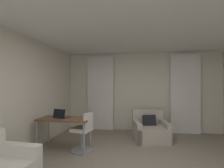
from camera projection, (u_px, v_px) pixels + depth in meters
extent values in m
cube|color=beige|center=(141.00, 92.00, 5.69)|extent=(5.12, 0.06, 2.60)
cube|color=beige|center=(3.00, 97.00, 3.13)|extent=(0.06, 6.12, 2.60)
cube|color=white|center=(141.00, 16.00, 2.72)|extent=(5.12, 6.12, 0.06)
cube|color=silver|center=(100.00, 93.00, 5.79)|extent=(0.90, 0.06, 2.50)
cube|color=silver|center=(185.00, 94.00, 5.33)|extent=(0.90, 0.06, 2.50)
cube|color=silver|center=(15.00, 163.00, 2.61)|extent=(0.85, 0.20, 0.61)
cube|color=#B2A899|center=(151.00, 133.00, 4.63)|extent=(1.03, 1.02, 0.39)
cube|color=#B2A899|center=(147.00, 116.00, 4.99)|extent=(0.89, 0.31, 0.41)
cube|color=#B2A899|center=(164.00, 131.00, 4.64)|extent=(0.29, 0.87, 0.53)
cube|color=#B2A899|center=(137.00, 131.00, 4.62)|extent=(0.29, 0.87, 0.53)
cube|color=black|center=(149.00, 122.00, 4.76)|extent=(0.39, 0.27, 0.37)
cube|color=brown|center=(65.00, 119.00, 3.96)|extent=(1.21, 0.58, 0.04)
cylinder|color=#99999E|center=(48.00, 131.00, 4.29)|extent=(0.04, 0.04, 0.70)
cylinder|color=#99999E|center=(90.00, 133.00, 4.10)|extent=(0.04, 0.04, 0.70)
cylinder|color=#99999E|center=(37.00, 137.00, 3.82)|extent=(0.04, 0.04, 0.70)
cylinder|color=#99999E|center=(84.00, 139.00, 3.63)|extent=(0.04, 0.04, 0.70)
cylinder|color=gray|center=(82.00, 141.00, 3.87)|extent=(0.06, 0.06, 0.46)
cylinder|color=gray|center=(82.00, 150.00, 3.87)|extent=(0.48, 0.48, 0.04)
cube|color=silver|center=(82.00, 129.00, 3.88)|extent=(0.47, 0.47, 0.08)
cube|color=silver|center=(88.00, 121.00, 3.82)|extent=(0.12, 0.36, 0.34)
cube|color=#2D2D33|center=(62.00, 117.00, 4.01)|extent=(0.36, 0.28, 0.02)
cube|color=black|center=(59.00, 113.00, 3.91)|extent=(0.32, 0.12, 0.20)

